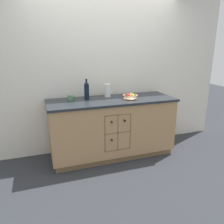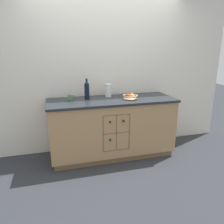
{
  "view_description": "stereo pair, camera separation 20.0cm",
  "coord_description": "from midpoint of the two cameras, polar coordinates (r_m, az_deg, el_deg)",
  "views": [
    {
      "loc": [
        -1.07,
        -3.09,
        1.69
      ],
      "look_at": [
        0.0,
        0.0,
        0.73
      ],
      "focal_mm": 35.0,
      "sensor_mm": 36.0,
      "label": 1
    },
    {
      "loc": [
        -0.88,
        -3.15,
        1.69
      ],
      "look_at": [
        0.0,
        0.0,
        0.73
      ],
      "focal_mm": 35.0,
      "sensor_mm": 36.0,
      "label": 2
    }
  ],
  "objects": [
    {
      "name": "white_pitcher",
      "position": [
        3.51,
        0.7,
        5.75
      ],
      "size": [
        0.16,
        0.11,
        0.21
      ],
      "color": "silver",
      "rests_on": "kitchen_island"
    },
    {
      "name": "fruit_bowl",
      "position": [
        3.38,
        6.55,
        4.06
      ],
      "size": [
        0.23,
        0.23,
        0.08
      ],
      "color": "tan",
      "rests_on": "kitchen_island"
    },
    {
      "name": "ceramic_mug",
      "position": [
        3.32,
        -9.07,
        3.76
      ],
      "size": [
        0.11,
        0.08,
        0.09
      ],
      "color": "#4C7A56",
      "rests_on": "kitchen_island"
    },
    {
      "name": "ground_plane",
      "position": [
        3.68,
        1.59,
        -10.92
      ],
      "size": [
        14.0,
        14.0,
        0.0
      ],
      "primitive_type": "plane",
      "color": "#2D3035"
    },
    {
      "name": "back_wall",
      "position": [
        3.68,
        -0.11,
        9.93
      ],
      "size": [
        4.4,
        0.06,
        2.55
      ],
      "primitive_type": "cube",
      "color": "silver",
      "rests_on": "ground_plane"
    },
    {
      "name": "standing_wine_bottle",
      "position": [
        3.36,
        -4.89,
        5.75
      ],
      "size": [
        0.08,
        0.08,
        0.31
      ],
      "color": "black",
      "rests_on": "kitchen_island"
    },
    {
      "name": "kitchen_island",
      "position": [
        3.49,
        1.65,
        -4.03
      ],
      "size": [
        1.97,
        0.71,
        0.93
      ],
      "color": "brown",
      "rests_on": "ground_plane"
    }
  ]
}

